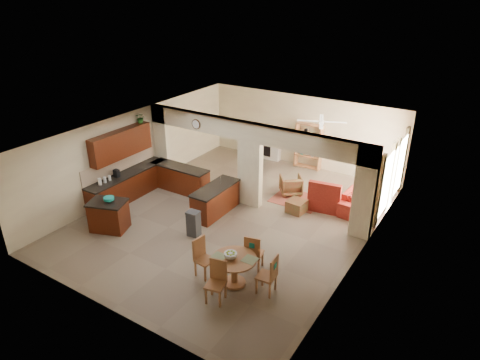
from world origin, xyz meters
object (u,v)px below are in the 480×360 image
Objects in this scene: armchair at (291,185)px; sofa at (366,197)px; dining_table at (234,267)px; kitchen_island at (109,215)px.

sofa is at bearing 152.26° from armchair.
sofa reaches higher than armchair.
dining_table is 5.24m from armchair.
dining_table is 1.51× the size of armchair.
kitchen_island is 1.15× the size of dining_table.
kitchen_island reaches higher than sofa.
kitchen_island reaches higher than armchair.
kitchen_island is 8.09m from sofa.
armchair is (-1.01, 5.14, -0.17)m from dining_table.
armchair is at bearing 103.94° from sofa.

